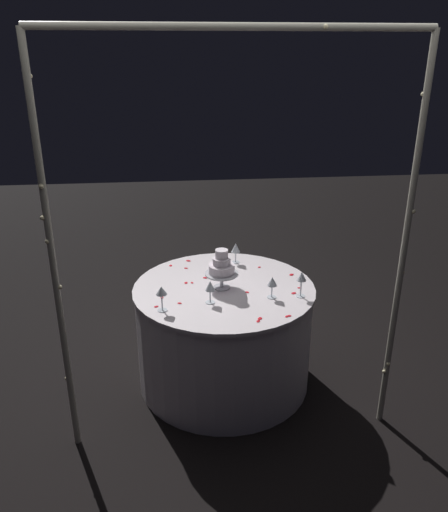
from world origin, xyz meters
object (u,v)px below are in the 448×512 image
object	(u,v)px
main_table	(224,334)
wine_glass_3	(236,248)
wine_glass_0	(302,278)
wine_glass_4	(272,282)
tiered_cake	(222,267)
decorative_arch	(235,200)
wine_glass_2	(161,292)
wine_glass_1	(210,287)

from	to	relation	value
main_table	wine_glass_3	size ratio (longest dim) A/B	7.94
wine_glass_0	wine_glass_4	size ratio (longest dim) A/B	1.19
tiered_cake	wine_glass_3	xyz separation A→B (m)	(-0.15, -0.42, -0.04)
decorative_arch	main_table	bearing A→B (deg)	-90.11
decorative_arch	wine_glass_4	size ratio (longest dim) A/B	16.08
wine_glass_2	wine_glass_3	bearing A→B (deg)	-127.89
main_table	wine_glass_0	world-z (taller)	wine_glass_0
wine_glass_3	wine_glass_1	bearing A→B (deg)	68.77
tiered_cake	wine_glass_2	bearing A→B (deg)	35.00
wine_glass_2	wine_glass_4	size ratio (longest dim) A/B	1.12
tiered_cake	wine_glass_4	distance (m)	0.35
main_table	wine_glass_3	bearing A→B (deg)	-107.91
decorative_arch	main_table	xyz separation A→B (m)	(-0.00, -0.53, -1.11)
wine_glass_0	tiered_cake	bearing A→B (deg)	-19.93
tiered_cake	wine_glass_1	size ratio (longest dim) A/B	1.84
wine_glass_1	wine_glass_3	size ratio (longest dim) A/B	0.97
wine_glass_3	wine_glass_4	xyz separation A→B (m)	(-0.15, 0.59, -0.01)
tiered_cake	wine_glass_4	bearing A→B (deg)	150.11
main_table	wine_glass_2	distance (m)	0.70
decorative_arch	wine_glass_3	bearing A→B (deg)	-98.00
main_table	wine_glass_1	distance (m)	0.53
main_table	wine_glass_4	world-z (taller)	wine_glass_4
wine_glass_0	wine_glass_3	size ratio (longest dim) A/B	1.12
tiered_cake	wine_glass_1	bearing A→B (deg)	65.27
tiered_cake	wine_glass_0	size ratio (longest dim) A/B	1.59
wine_glass_2	wine_glass_1	bearing A→B (deg)	-166.56
wine_glass_4	main_table	bearing A→B (deg)	-33.24
wine_glass_2	wine_glass_4	distance (m)	0.70
main_table	wine_glass_1	bearing A→B (deg)	62.94
wine_glass_2	wine_glass_4	bearing A→B (deg)	-171.82
wine_glass_2	tiered_cake	bearing A→B (deg)	-145.00
wine_glass_1	wine_glass_0	bearing A→B (deg)	-177.55
tiered_cake	wine_glass_2	size ratio (longest dim) A/B	1.69
wine_glass_1	wine_glass_2	size ratio (longest dim) A/B	0.92
wine_glass_1	wine_glass_4	bearing A→B (deg)	-175.88
wine_glass_1	wine_glass_2	distance (m)	0.31
wine_glass_1	tiered_cake	bearing A→B (deg)	-114.73
tiered_cake	wine_glass_3	bearing A→B (deg)	-109.47
tiered_cake	wine_glass_0	bearing A→B (deg)	160.07
tiered_cake	decorative_arch	bearing A→B (deg)	91.76
wine_glass_0	wine_glass_4	distance (m)	0.19
decorative_arch	wine_glass_1	world-z (taller)	decorative_arch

